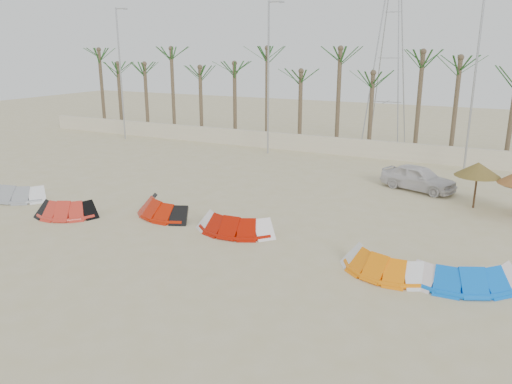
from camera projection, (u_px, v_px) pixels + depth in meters
The scene contains 15 objects.
ground at pixel (184, 266), 18.47m from camera, with size 120.00×120.00×0.00m, color beige.
boundary_wall at pixel (352, 147), 37.19m from camera, with size 60.00×0.30×1.30m, color beige.
palm_line at pixel (371, 67), 36.59m from camera, with size 52.00×4.00×7.70m.
lamp_a at pixel (121, 72), 42.64m from camera, with size 1.25×0.14×11.00m.
lamp_b at pixel (269, 76), 36.62m from camera, with size 1.25×0.14×11.00m.
lamp_c at pixel (475, 82), 30.60m from camera, with size 1.25×0.14×11.00m.
pylon at pixel (383, 144), 42.10m from camera, with size 3.00×3.00×14.00m, color #A5A8AD, non-canonical shape.
kite_grey at pixel (19, 191), 26.69m from camera, with size 3.80×2.11×0.90m.
kite_red_left at pixel (70, 208), 23.86m from camera, with size 3.36×2.45×0.90m.
kite_red_mid at pixel (166, 206), 24.08m from camera, with size 3.88×2.57×0.90m.
kite_red_right at pixel (238, 222), 21.87m from camera, with size 3.59×1.70×0.90m.
kite_orange at pixel (384, 261), 17.85m from camera, with size 3.53×2.31×0.90m.
kite_blue at pixel (468, 272), 17.00m from camera, with size 4.10×2.79×0.90m.
parasol_left at pixel (478, 169), 24.63m from camera, with size 2.20×2.20×2.36m.
car at pixel (418, 178), 28.16m from camera, with size 1.69×4.19×1.43m, color silver.
Camera 1 is at (10.01, -13.99, 7.76)m, focal length 35.00 mm.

